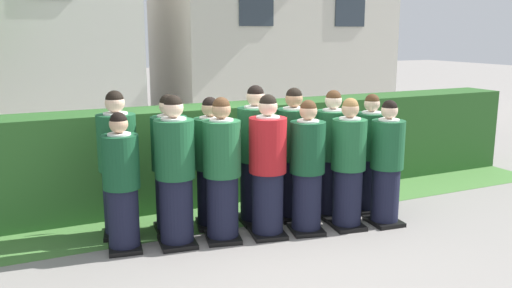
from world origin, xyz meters
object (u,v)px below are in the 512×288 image
student_rear_row_5 (332,157)px  student_front_row_1 (175,175)px  student_front_row_6 (387,166)px  student_front_row_2 (222,173)px  student_in_red_blazer (268,170)px  student_rear_row_1 (170,167)px  student_rear_row_3 (256,158)px  student_rear_row_2 (211,166)px  student_front_row_4 (307,170)px  student_front_row_5 (348,167)px  student_rear_row_4 (293,157)px  student_rear_row_0 (118,168)px  student_front_row_0 (122,186)px  student_rear_row_6 (370,156)px

student_rear_row_5 → student_front_row_1: bearing=-177.1°
student_front_row_6 → student_rear_row_5: 0.70m
student_front_row_2 → student_in_red_blazer: student_in_red_blazer is taller
student_rear_row_1 → student_rear_row_3: (1.04, -0.14, 0.04)m
student_rear_row_2 → student_rear_row_3: student_rear_row_3 is taller
student_front_row_4 → student_rear_row_2: size_ratio=0.99×
student_front_row_6 → student_rear_row_2: (-1.97, 0.82, 0.02)m
student_front_row_5 → student_rear_row_4: size_ratio=0.95×
student_front_row_2 → student_rear_row_0: 1.21m
student_front_row_2 → student_rear_row_3: 0.71m
student_front_row_0 → student_front_row_2: student_front_row_2 is taller
student_rear_row_2 → student_front_row_1: bearing=-146.2°
student_front_row_1 → student_rear_row_6: (2.65, 0.05, -0.06)m
student_front_row_1 → student_front_row_2: bearing=-8.5°
student_in_red_blazer → student_rear_row_3: (0.07, 0.49, 0.03)m
student_front_row_5 → student_front_row_6: (0.50, -0.10, -0.02)m
student_rear_row_3 → student_rear_row_5: size_ratio=1.05×
student_front_row_5 → student_rear_row_5: 0.46m
student_front_row_2 → student_rear_row_0: (-1.03, 0.65, 0.03)m
student_front_row_0 → student_front_row_4: 2.11m
student_rear_row_1 → student_rear_row_2: size_ratio=1.03×
student_in_red_blazer → student_rear_row_3: size_ratio=0.97×
student_rear_row_0 → student_rear_row_6: student_rear_row_0 is taller
student_in_red_blazer → student_front_row_0: bearing=170.0°
student_front_row_2 → student_front_row_6: (2.01, -0.37, -0.05)m
student_rear_row_1 → student_rear_row_4: (1.53, -0.21, 0.01)m
student_front_row_5 → student_rear_row_2: student_rear_row_2 is taller
student_in_red_blazer → student_rear_row_6: size_ratio=1.06×
student_front_row_6 → student_rear_row_0: bearing=161.5°
student_front_row_0 → student_front_row_4: size_ratio=0.96×
student_front_row_2 → student_front_row_5: (1.52, -0.27, -0.03)m
student_front_row_5 → student_rear_row_3: (-0.92, 0.65, 0.06)m
student_front_row_4 → student_rear_row_0: student_rear_row_0 is taller
student_rear_row_0 → student_rear_row_1: size_ratio=1.03×
student_rear_row_0 → student_rear_row_4: 2.14m
student_front_row_4 → student_front_row_5: 0.53m
student_rear_row_3 → student_rear_row_6: bearing=-9.5°
student_front_row_1 → student_rear_row_0: size_ratio=0.99×
student_front_row_2 → student_rear_row_3: size_ratio=0.96×
student_front_row_1 → student_rear_row_4: bearing=8.2°
student_rear_row_2 → student_rear_row_5: 1.56m
student_rear_row_4 → student_rear_row_6: (1.04, -0.18, -0.05)m
student_rear_row_6 → student_rear_row_3: bearing=170.5°
student_front_row_6 → student_rear_row_3: 1.61m
student_front_row_0 → student_rear_row_2: bearing=13.6°
student_rear_row_0 → student_rear_row_6: size_ratio=1.09×
student_front_row_4 → student_rear_row_3: student_rear_row_3 is taller
student_front_row_5 → student_rear_row_5: (0.06, 0.45, 0.02)m
student_rear_row_2 → student_rear_row_4: student_rear_row_4 is taller
student_front_row_0 → student_front_row_6: student_front_row_6 is taller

